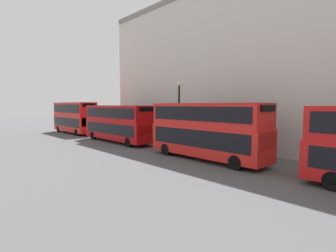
{
  "coord_description": "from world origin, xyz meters",
  "views": [
    {
      "loc": [
        -14.1,
        6.55,
        4.28
      ],
      "look_at": [
        0.48,
        22.78,
        2.5
      ],
      "focal_mm": 28.0,
      "sensor_mm": 36.0,
      "label": 1
    }
  ],
  "objects": [
    {
      "name": "bus_second_in_queue",
      "position": [
        1.6,
        19.58,
        2.43
      ],
      "size": [
        2.59,
        10.08,
        4.41
      ],
      "color": "red",
      "rests_on": "ground"
    },
    {
      "name": "bus_third_in_queue",
      "position": [
        1.6,
        32.67,
        2.32
      ],
      "size": [
        2.59,
        11.09,
        4.19
      ],
      "color": "#B20C0F",
      "rests_on": "ground"
    },
    {
      "name": "bus_trailing",
      "position": [
        1.6,
        45.02,
        2.53
      ],
      "size": [
        2.59,
        10.2,
        4.61
      ],
      "color": "red",
      "rests_on": "ground"
    },
    {
      "name": "street_lamp",
      "position": [
        3.29,
        24.35,
        3.99
      ],
      "size": [
        0.44,
        0.44,
        6.45
      ],
      "color": "black",
      "rests_on": "ground"
    },
    {
      "name": "pedestrian",
      "position": [
        4.2,
        19.85,
        0.71
      ],
      "size": [
        0.36,
        0.36,
        1.55
      ],
      "color": "#26262D",
      "rests_on": "ground"
    }
  ]
}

